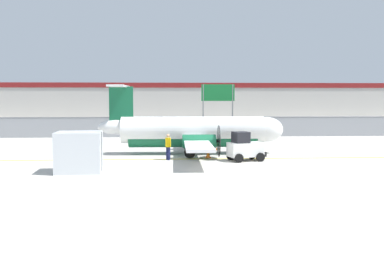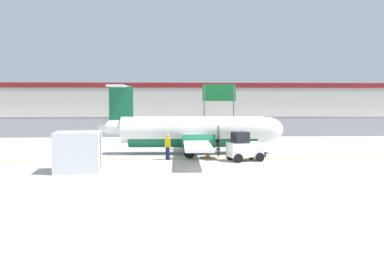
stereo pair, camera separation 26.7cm
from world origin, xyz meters
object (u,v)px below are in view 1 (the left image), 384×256
(traffic_cone_far_right, at_px, (194,147))
(baggage_tug, at_px, (245,148))
(ground_crew_worker, at_px, (168,145))
(traffic_cone_near_left, at_px, (208,153))
(parked_car_0, at_px, (72,125))
(highway_sign, at_px, (218,97))
(commuter_airplane, at_px, (196,132))
(traffic_cone_far_left, at_px, (218,146))
(parked_car_3, at_px, (296,125))
(cargo_container, at_px, (79,152))
(parked_car_2, at_px, (217,124))
(traffic_cone_near_right, at_px, (239,154))
(parked_car_1, at_px, (155,123))

(traffic_cone_far_right, bearing_deg, baggage_tug, -61.85)
(ground_crew_worker, bearing_deg, traffic_cone_near_left, 162.33)
(parked_car_0, bearing_deg, highway_sign, -14.47)
(commuter_airplane, distance_m, baggage_tug, 4.70)
(traffic_cone_near_left, height_order, traffic_cone_far_left, same)
(baggage_tug, bearing_deg, traffic_cone_near_left, 128.57)
(traffic_cone_far_right, relative_size, parked_car_3, 0.15)
(cargo_container, height_order, parked_car_2, cargo_container)
(parked_car_3, bearing_deg, traffic_cone_near_left, 54.43)
(parked_car_3, bearing_deg, highway_sign, 14.25)
(cargo_container, bearing_deg, highway_sign, 61.83)
(parked_car_0, height_order, parked_car_2, same)
(commuter_airplane, height_order, highway_sign, highway_sign)
(commuter_airplane, relative_size, cargo_container, 6.34)
(traffic_cone_far_right, relative_size, parked_car_2, 0.15)
(traffic_cone_far_left, bearing_deg, traffic_cone_near_right, -79.79)
(traffic_cone_far_left, bearing_deg, parked_car_1, 104.90)
(commuter_airplane, height_order, cargo_container, commuter_airplane)
(baggage_tug, bearing_deg, traffic_cone_far_left, 84.68)
(highway_sign, bearing_deg, parked_car_1, 135.51)
(traffic_cone_far_right, height_order, parked_car_1, parked_car_1)
(cargo_container, relative_size, highway_sign, 0.46)
(traffic_cone_far_left, height_order, traffic_cone_far_right, same)
(traffic_cone_far_right, height_order, parked_car_2, parked_car_2)
(parked_car_1, bearing_deg, highway_sign, -48.79)
(traffic_cone_far_left, bearing_deg, baggage_tug, -79.42)
(traffic_cone_near_right, xyz_separation_m, parked_car_1, (-6.28, 25.15, 0.58))
(traffic_cone_far_left, bearing_deg, ground_crew_worker, -127.66)
(highway_sign, bearing_deg, parked_car_2, 85.01)
(traffic_cone_far_left, xyz_separation_m, parked_car_0, (-14.73, 16.84, 0.58))
(parked_car_0, distance_m, highway_sign, 17.00)
(traffic_cone_near_right, relative_size, traffic_cone_far_left, 1.00)
(traffic_cone_near_left, distance_m, parked_car_3, 24.30)
(traffic_cone_near_left, bearing_deg, traffic_cone_near_right, -19.31)
(ground_crew_worker, height_order, parked_car_2, same)
(ground_crew_worker, relative_size, traffic_cone_far_right, 2.66)
(commuter_airplane, bearing_deg, parked_car_3, 56.26)
(parked_car_1, distance_m, parked_car_2, 7.76)
(traffic_cone_far_left, xyz_separation_m, highway_sign, (1.61, 13.44, 3.83))
(traffic_cone_far_right, distance_m, parked_car_2, 18.78)
(parked_car_2, bearing_deg, parked_car_0, -167.99)
(parked_car_0, bearing_deg, baggage_tug, -57.68)
(ground_crew_worker, bearing_deg, traffic_cone_far_right, -148.89)
(ground_crew_worker, bearing_deg, highway_sign, -142.09)
(commuter_airplane, height_order, ground_crew_worker, commuter_airplane)
(ground_crew_worker, distance_m, cargo_container, 6.48)
(baggage_tug, bearing_deg, traffic_cone_near_right, 86.69)
(traffic_cone_near_left, distance_m, parked_car_2, 22.42)
(cargo_container, bearing_deg, parked_car_0, 99.24)
(traffic_cone_far_right, distance_m, highway_sign, 14.66)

